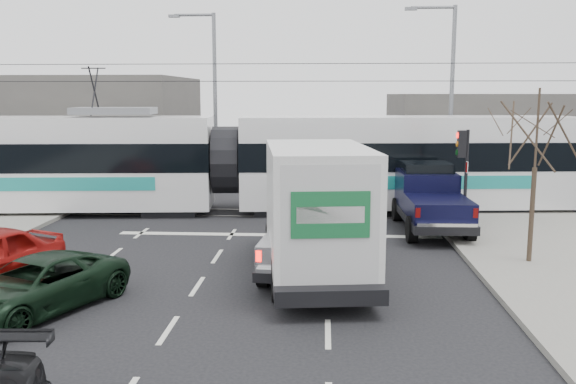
# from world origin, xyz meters

# --- Properties ---
(ground) EXTENTS (120.00, 120.00, 0.00)m
(ground) POSITION_xyz_m (0.00, 0.00, 0.00)
(ground) COLOR black
(ground) RESTS_ON ground
(rails) EXTENTS (60.00, 1.60, 0.03)m
(rails) POSITION_xyz_m (0.00, 10.00, 0.01)
(rails) COLOR #33302D
(rails) RESTS_ON ground
(building_left) EXTENTS (14.00, 10.00, 6.00)m
(building_left) POSITION_xyz_m (-14.00, 22.00, 3.00)
(building_left) COLOR #645F5B
(building_left) RESTS_ON ground
(building_right) EXTENTS (12.00, 10.00, 5.00)m
(building_right) POSITION_xyz_m (12.00, 24.00, 2.50)
(building_right) COLOR #645F5B
(building_right) RESTS_ON ground
(bare_tree) EXTENTS (2.40, 2.40, 5.00)m
(bare_tree) POSITION_xyz_m (7.60, 2.50, 3.79)
(bare_tree) COLOR #47382B
(bare_tree) RESTS_ON ground
(traffic_signal) EXTENTS (0.44, 0.44, 3.60)m
(traffic_signal) POSITION_xyz_m (6.47, 6.50, 2.74)
(traffic_signal) COLOR black
(traffic_signal) RESTS_ON ground
(street_lamp_near) EXTENTS (2.38, 0.25, 9.00)m
(street_lamp_near) POSITION_xyz_m (7.31, 14.00, 5.11)
(street_lamp_near) COLOR slate
(street_lamp_near) RESTS_ON ground
(street_lamp_far) EXTENTS (2.38, 0.25, 9.00)m
(street_lamp_far) POSITION_xyz_m (-4.19, 16.00, 5.11)
(street_lamp_far) COLOR slate
(street_lamp_far) RESTS_ON ground
(catenary) EXTENTS (60.00, 0.20, 7.00)m
(catenary) POSITION_xyz_m (0.00, 10.00, 3.88)
(catenary) COLOR black
(catenary) RESTS_ON ground
(tram) EXTENTS (29.68, 5.62, 6.03)m
(tram) POSITION_xyz_m (-2.62, 10.24, 2.14)
(tram) COLOR white
(tram) RESTS_ON ground
(silver_pickup) EXTENTS (2.48, 5.94, 2.10)m
(silver_pickup) POSITION_xyz_m (1.13, 2.23, 1.05)
(silver_pickup) COLOR black
(silver_pickup) RESTS_ON ground
(box_truck) EXTENTS (3.38, 7.55, 3.65)m
(box_truck) POSITION_xyz_m (1.35, 1.05, 1.80)
(box_truck) COLOR black
(box_truck) RESTS_ON ground
(navy_pickup) EXTENTS (2.33, 5.77, 2.41)m
(navy_pickup) POSITION_xyz_m (5.49, 7.37, 1.19)
(navy_pickup) COLOR black
(navy_pickup) RESTS_ON ground
(green_car) EXTENTS (3.71, 4.97, 1.25)m
(green_car) POSITION_xyz_m (-5.02, -2.07, 0.63)
(green_car) COLOR black
(green_car) RESTS_ON ground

